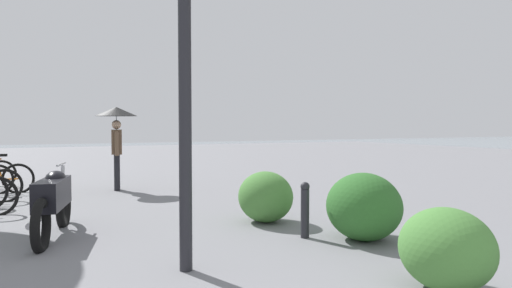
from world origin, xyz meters
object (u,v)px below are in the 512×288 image
lamppost (184,5)px  bollard_mid (268,199)px  motorcycle (53,201)px  pedestrian (116,125)px  bollard_near (305,209)px

lamppost → bollard_mid: size_ratio=6.23×
motorcycle → pedestrian: bearing=-19.9°
lamppost → pedestrian: bearing=-2.9°
bollard_near → bollard_mid: bollard_near is taller
lamppost → bollard_near: (0.65, -1.94, -2.45)m
lamppost → motorcycle: (2.31, 1.24, -2.36)m
pedestrian → bollard_near: pedestrian is taller
pedestrian → lamppost: bearing=177.1°
bollard_mid → motorcycle: bearing=83.0°
pedestrian → bollard_near: bearing=-165.1°
lamppost → pedestrian: 6.79m
bollard_mid → bollard_near: bearing=176.5°
motorcycle → bollard_near: bearing=-117.5°
pedestrian → bollard_near: size_ratio=2.58×
bollard_near → bollard_mid: (1.26, -0.08, -0.05)m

